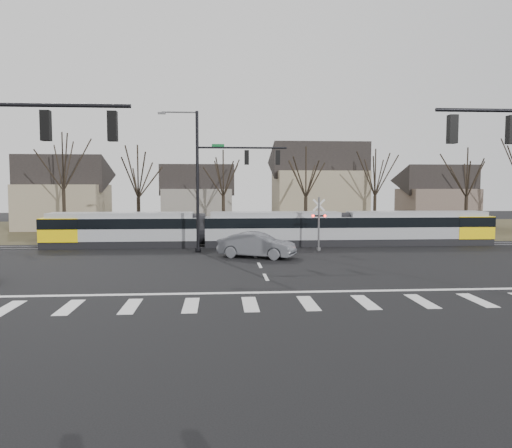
{
  "coord_description": "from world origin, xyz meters",
  "views": [
    {
      "loc": [
        -2.44,
        -23.98,
        4.8
      ],
      "look_at": [
        0.0,
        9.0,
        2.3
      ],
      "focal_mm": 35.0,
      "sensor_mm": 36.0,
      "label": 1
    }
  ],
  "objects": [
    {
      "name": "house_c",
      "position": [
        9.0,
        33.0,
        5.23
      ],
      "size": [
        10.8,
        8.64,
        10.1
      ],
      "color": "gray",
      "rests_on": "ground"
    },
    {
      "name": "tree_row",
      "position": [
        2.0,
        26.0,
        5.0
      ],
      "size": [
        59.2,
        7.2,
        10.0
      ],
      "color": "black",
      "rests_on": "ground"
    },
    {
      "name": "tram",
      "position": [
        1.89,
        16.0,
        1.49
      ],
      "size": [
        36.08,
        2.68,
        2.74
      ],
      "color": "gray",
      "rests_on": "ground"
    },
    {
      "name": "house_b",
      "position": [
        -5.0,
        36.0,
        3.97
      ],
      "size": [
        8.64,
        7.56,
        7.65
      ],
      "color": "slate",
      "rests_on": "ground"
    },
    {
      "name": "signal_pole_far",
      "position": [
        -2.41,
        12.5,
        5.7
      ],
      "size": [
        9.28,
        0.44,
        10.2
      ],
      "color": "black",
      "rests_on": "ground"
    },
    {
      "name": "lane_dashes",
      "position": [
        0.0,
        16.0,
        0.01
      ],
      "size": [
        0.18,
        30.0,
        0.01
      ],
      "color": "silver",
      "rests_on": "ground"
    },
    {
      "name": "grass_verge",
      "position": [
        0.0,
        32.0,
        0.01
      ],
      "size": [
        140.0,
        28.0,
        0.01
      ],
      "primitive_type": "cube",
      "color": "#38331E",
      "rests_on": "ground"
    },
    {
      "name": "sedan",
      "position": [
        0.07,
        9.31,
        0.85
      ],
      "size": [
        5.6,
        6.49,
        1.7
      ],
      "primitive_type": "imported",
      "rotation": [
        0.0,
        0.0,
        1.16
      ],
      "color": "slate",
      "rests_on": "ground"
    },
    {
      "name": "rail_crossing_signal",
      "position": [
        5.0,
        12.79,
        1.89
      ],
      "size": [
        1.08,
        0.36,
        4.0
      ],
      "color": "#59595B",
      "rests_on": "ground"
    },
    {
      "name": "house_a",
      "position": [
        -20.0,
        34.0,
        4.46
      ],
      "size": [
        9.72,
        8.64,
        8.6
      ],
      "color": "gray",
      "rests_on": "ground"
    },
    {
      "name": "house_d",
      "position": [
        24.0,
        35.0,
        3.97
      ],
      "size": [
        8.64,
        7.56,
        7.65
      ],
      "color": "brown",
      "rests_on": "ground"
    },
    {
      "name": "stop_line",
      "position": [
        0.0,
        -1.8,
        0.01
      ],
      "size": [
        28.0,
        0.35,
        0.01
      ],
      "primitive_type": "cube",
      "color": "silver",
      "rests_on": "ground"
    },
    {
      "name": "crosswalk",
      "position": [
        0.0,
        -4.0,
        0.01
      ],
      "size": [
        27.0,
        2.6,
        0.01
      ],
      "color": "silver",
      "rests_on": "ground"
    },
    {
      "name": "ground",
      "position": [
        0.0,
        0.0,
        0.0
      ],
      "size": [
        140.0,
        140.0,
        0.0
      ],
      "primitive_type": "plane",
      "color": "black"
    },
    {
      "name": "rail_pair",
      "position": [
        0.0,
        15.8,
        0.03
      ],
      "size": [
        90.0,
        1.52,
        0.06
      ],
      "color": "#59595E",
      "rests_on": "ground"
    }
  ]
}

